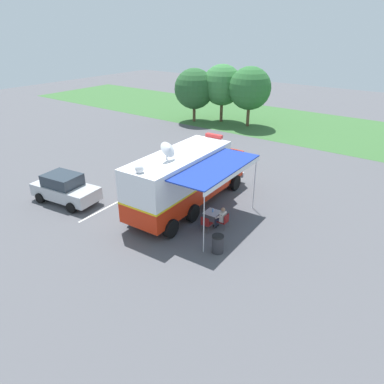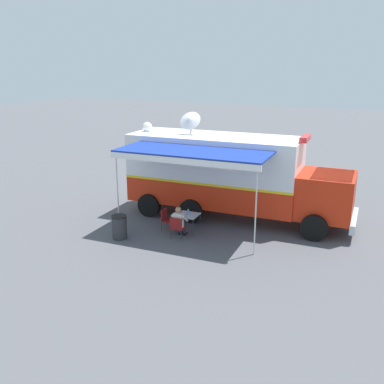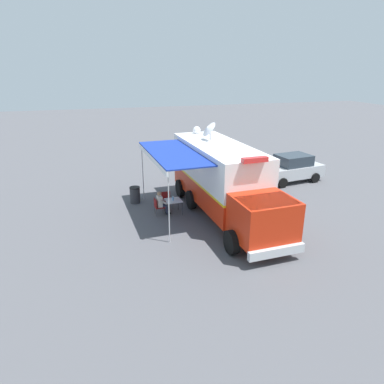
# 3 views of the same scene
# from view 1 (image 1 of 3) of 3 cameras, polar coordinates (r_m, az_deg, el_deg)

# --- Properties ---
(ground_plane) EXTENTS (100.00, 100.00, 0.00)m
(ground_plane) POSITION_cam_1_polar(r_m,az_deg,el_deg) (20.99, -1.93, -3.02)
(ground_plane) COLOR #515156
(grass_verge) EXTENTS (80.00, 14.00, 0.01)m
(grass_verge) POSITION_cam_1_polar(r_m,az_deg,el_deg) (40.26, 18.97, 9.61)
(grass_verge) COLOR #386633
(grass_verge) RESTS_ON ground
(lot_stripe) EXTENTS (0.34, 4.80, 0.01)m
(lot_stripe) POSITION_cam_1_polar(r_m,az_deg,el_deg) (22.12, -12.82, -2.12)
(lot_stripe) COLOR silver
(lot_stripe) RESTS_ON ground
(command_truck) EXTENTS (5.20, 9.59, 4.53)m
(command_truck) POSITION_cam_1_polar(r_m,az_deg,el_deg) (20.69, -0.72, 2.51)
(command_truck) COLOR red
(command_truck) RESTS_ON ground
(folding_table) EXTENTS (0.84, 0.84, 0.73)m
(folding_table) POSITION_cam_1_polar(r_m,az_deg,el_deg) (19.39, 3.26, -3.34)
(folding_table) COLOR silver
(folding_table) RESTS_ON ground
(water_bottle) EXTENTS (0.07, 0.07, 0.22)m
(water_bottle) POSITION_cam_1_polar(r_m,az_deg,el_deg) (19.32, 3.33, -2.91)
(water_bottle) COLOR #4C99D8
(water_bottle) RESTS_ON folding_table
(folding_chair_at_table) EXTENTS (0.50, 0.50, 0.87)m
(folding_chair_at_table) POSITION_cam_1_polar(r_m,az_deg,el_deg) (19.06, 5.16, -4.51)
(folding_chair_at_table) COLOR maroon
(folding_chair_at_table) RESTS_ON ground
(folding_chair_beside_table) EXTENTS (0.50, 0.50, 0.87)m
(folding_chair_beside_table) POSITION_cam_1_polar(r_m,az_deg,el_deg) (18.77, 2.23, -4.92)
(folding_chair_beside_table) COLOR maroon
(folding_chair_beside_table) RESTS_ON ground
(seated_responder) EXTENTS (0.67, 0.57, 1.25)m
(seated_responder) POSITION_cam_1_polar(r_m,az_deg,el_deg) (19.07, 4.68, -3.99)
(seated_responder) COLOR silver
(seated_responder) RESTS_ON ground
(trash_bin) EXTENTS (0.57, 0.57, 0.91)m
(trash_bin) POSITION_cam_1_polar(r_m,az_deg,el_deg) (17.23, 4.11, -8.22)
(trash_bin) COLOR #2D2D33
(trash_bin) RESTS_ON ground
(car_behind_truck) EXTENTS (4.40, 2.43, 1.76)m
(car_behind_truck) POSITION_cam_1_polar(r_m,az_deg,el_deg) (23.02, -19.51, 0.54)
(car_behind_truck) COLOR #B2B5BA
(car_behind_truck) RESTS_ON ground
(tree_far_left) EXTENTS (4.28, 4.28, 5.67)m
(tree_far_left) POSITION_cam_1_polar(r_m,az_deg,el_deg) (40.18, 0.35, 16.06)
(tree_far_left) COLOR brown
(tree_far_left) RESTS_ON ground
(tree_left_of_centre) EXTENTS (4.28, 4.28, 6.08)m
(tree_left_of_centre) POSITION_cam_1_polar(r_m,az_deg,el_deg) (40.14, 4.82, 16.56)
(tree_left_of_centre) COLOR brown
(tree_left_of_centre) RESTS_ON ground
(tree_right_of_centre) EXTENTS (4.33, 4.33, 6.07)m
(tree_right_of_centre) POSITION_cam_1_polar(r_m,az_deg,el_deg) (38.52, 9.16, 15.93)
(tree_right_of_centre) COLOR brown
(tree_right_of_centre) RESTS_ON ground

